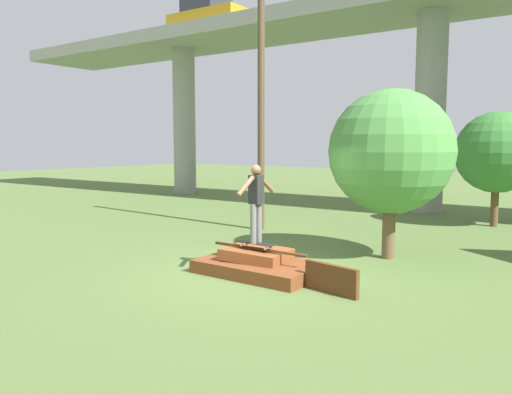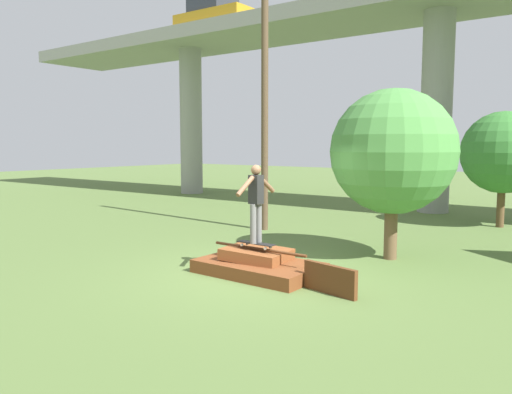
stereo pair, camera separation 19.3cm
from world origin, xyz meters
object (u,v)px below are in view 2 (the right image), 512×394
object	(u,v)px
car_on_overpass_left	(215,16)
utility_pole	(265,76)
tree_behind_left	(393,152)
tree_mid_back	(503,153)
skater	(256,199)
skateboard	(256,244)

from	to	relation	value
car_on_overpass_left	utility_pole	xyz separation A→B (m)	(7.21, -6.25, -3.94)
tree_behind_left	utility_pole	bearing A→B (deg)	161.77
utility_pole	tree_mid_back	xyz separation A→B (m)	(5.46, 4.55, -2.15)
utility_pole	skater	bearing A→B (deg)	-56.67
car_on_overpass_left	tree_mid_back	distance (m)	14.17
tree_behind_left	tree_mid_back	distance (m)	6.09
skater	car_on_overpass_left	xyz separation A→B (m)	(-9.96, 10.43, 6.88)
tree_mid_back	tree_behind_left	bearing A→B (deg)	-100.46
skater	utility_pole	distance (m)	5.80
skater	utility_pole	xyz separation A→B (m)	(-2.75, 4.18, 2.93)
car_on_overpass_left	tree_mid_back	xyz separation A→B (m)	(12.67, -1.70, -6.10)
skater	utility_pole	world-z (taller)	utility_pole
skater	tree_behind_left	world-z (taller)	tree_behind_left
skateboard	tree_behind_left	world-z (taller)	tree_behind_left
car_on_overpass_left	skateboard	bearing A→B (deg)	-46.31
skater	car_on_overpass_left	distance (m)	15.98
skater	tree_mid_back	bearing A→B (deg)	72.74
skateboard	tree_behind_left	distance (m)	3.62
skateboard	car_on_overpass_left	distance (m)	16.37
utility_pole	tree_behind_left	distance (m)	5.03
skateboard	tree_mid_back	size ratio (longest dim) A/B	0.23
utility_pole	tree_behind_left	xyz separation A→B (m)	(4.36, -1.43, -2.07)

